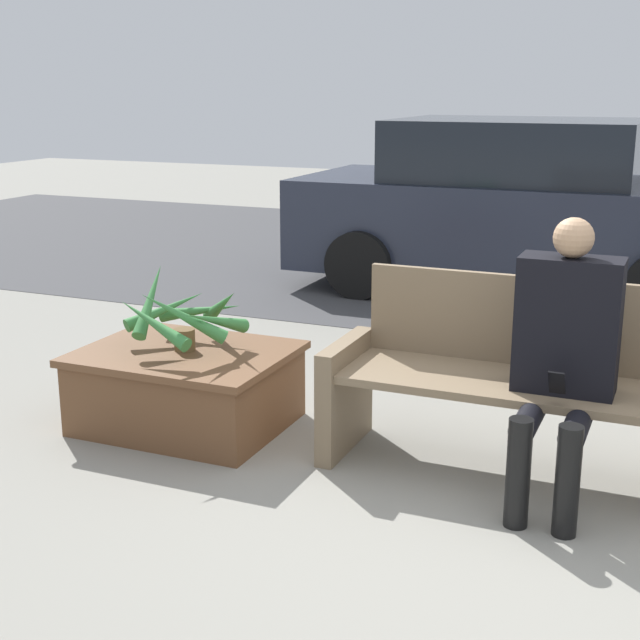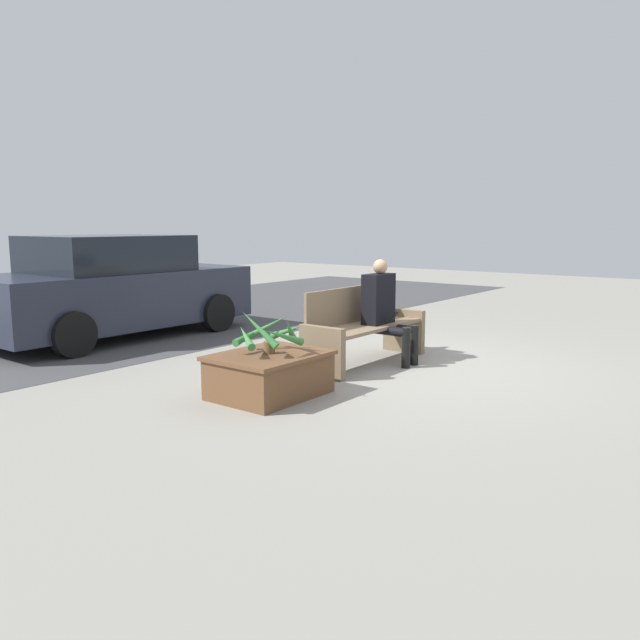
# 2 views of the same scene
# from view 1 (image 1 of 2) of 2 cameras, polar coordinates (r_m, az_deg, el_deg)

# --- Properties ---
(ground_plane) EXTENTS (30.00, 30.00, 0.00)m
(ground_plane) POSITION_cam_1_polar(r_m,az_deg,el_deg) (4.13, 13.13, -12.03)
(ground_plane) COLOR gray
(road_surface) EXTENTS (20.00, 6.00, 0.01)m
(road_surface) POSITION_cam_1_polar(r_m,az_deg,el_deg) (9.43, 19.27, 2.79)
(road_surface) COLOR #424244
(road_surface) RESTS_ON ground_plane
(bench) EXTENTS (1.90, 0.59, 0.93)m
(bench) POSITION_cam_1_polar(r_m,az_deg,el_deg) (4.39, 13.03, -4.16)
(bench) COLOR #7A664C
(bench) RESTS_ON ground_plane
(person_seated) EXTENTS (0.45, 0.62, 1.28)m
(person_seated) POSITION_cam_1_polar(r_m,az_deg,el_deg) (4.10, 15.33, -1.75)
(person_seated) COLOR black
(person_seated) RESTS_ON ground_plane
(planter_box) EXTENTS (1.11, 0.88, 0.43)m
(planter_box) POSITION_cam_1_polar(r_m,az_deg,el_deg) (4.98, -8.55, -4.12)
(planter_box) COLOR brown
(planter_box) RESTS_ON ground_plane
(potted_plant) EXTENTS (0.71, 0.68, 0.46)m
(potted_plant) POSITION_cam_1_polar(r_m,az_deg,el_deg) (4.86, -8.67, 0.39)
(potted_plant) COLOR brown
(potted_plant) RESTS_ON planter_box
(parked_car) EXTENTS (4.05, 1.98, 1.54)m
(parked_car) POSITION_cam_1_polar(r_m,az_deg,el_deg) (8.32, 12.82, 6.95)
(parked_car) COLOR #232838
(parked_car) RESTS_ON ground_plane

